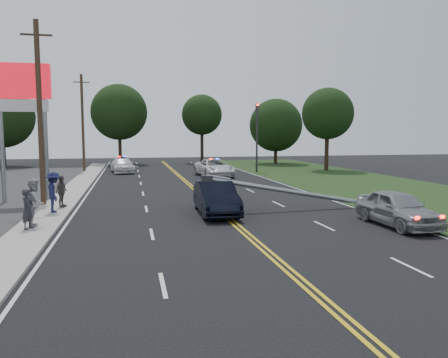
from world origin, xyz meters
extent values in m
plane|color=black|center=(0.00, 0.00, 0.00)|extent=(120.00, 120.00, 0.00)
cube|color=#A29D92|center=(-8.40, 10.00, 0.06)|extent=(1.80, 70.00, 0.12)
cube|color=black|center=(13.50, 10.00, 0.01)|extent=(12.00, 80.00, 0.01)
cube|color=gold|center=(0.00, 10.00, 0.01)|extent=(0.36, 80.00, 0.00)
cylinder|color=gray|center=(-11.70, 14.00, 3.50)|extent=(0.24, 0.24, 7.00)
cylinder|color=gray|center=(-9.30, 14.00, 3.50)|extent=(0.24, 0.24, 7.00)
cube|color=red|center=(-10.50, 14.00, 7.00)|extent=(3.20, 0.35, 2.00)
cube|color=white|center=(-10.50, 14.00, 5.60)|extent=(2.80, 0.30, 0.70)
cylinder|color=#2D2D30|center=(8.30, 30.00, 3.50)|extent=(0.20, 0.20, 7.00)
cube|color=#2D2D30|center=(8.30, 30.00, 6.60)|extent=(0.28, 0.28, 0.90)
sphere|color=#FF0C07|center=(8.30, 29.84, 6.90)|extent=(0.22, 0.22, 0.22)
cylinder|color=#2D2D30|center=(8.10, 8.00, 0.35)|extent=(0.44, 0.44, 0.70)
cylinder|color=gray|center=(3.67, 8.00, 0.98)|extent=(8.90, 0.24, 1.80)
cube|color=#2D2D30|center=(-0.76, 8.00, 1.76)|extent=(0.55, 0.32, 0.30)
cylinder|color=#382619|center=(-9.20, 12.00, 5.00)|extent=(0.28, 0.28, 10.00)
cube|color=#382619|center=(-9.20, 12.00, 9.20)|extent=(1.60, 0.10, 0.10)
cylinder|color=#382619|center=(-9.20, 34.00, 5.00)|extent=(0.28, 0.28, 10.00)
cube|color=#382619|center=(-9.20, 34.00, 9.20)|extent=(1.60, 0.10, 0.10)
cylinder|color=black|center=(-19.35, 43.52, 1.75)|extent=(0.44, 0.44, 3.50)
sphere|color=black|center=(-19.35, 43.52, 6.03)|extent=(7.52, 7.52, 7.52)
cylinder|color=black|center=(-5.77, 45.34, 1.95)|extent=(0.44, 0.44, 3.91)
sphere|color=black|center=(-5.77, 45.34, 6.73)|extent=(7.22, 7.22, 7.22)
cylinder|color=black|center=(5.15, 45.81, 1.89)|extent=(0.44, 0.44, 3.78)
sphere|color=black|center=(5.15, 45.81, 6.51)|extent=(5.48, 5.48, 5.48)
cylinder|color=black|center=(14.35, 41.73, 1.47)|extent=(0.44, 0.44, 2.94)
sphere|color=black|center=(14.35, 41.73, 5.06)|extent=(6.93, 6.93, 6.93)
cylinder|color=black|center=(16.43, 30.75, 1.78)|extent=(0.44, 0.44, 3.55)
sphere|color=black|center=(16.43, 30.75, 6.12)|extent=(5.55, 5.55, 5.55)
imported|color=black|center=(-0.35, 7.74, 0.82)|extent=(1.85, 5.00, 1.64)
imported|color=#919298|center=(6.81, 3.35, 0.78)|extent=(1.89, 4.58, 1.55)
imported|color=silver|center=(3.15, 26.50, 0.81)|extent=(3.34, 6.10, 1.62)
imported|color=silver|center=(-5.28, 32.39, 0.75)|extent=(2.78, 5.38, 1.49)
imported|color=#292931|center=(-8.61, 5.49, 0.94)|extent=(0.56, 0.69, 1.65)
imported|color=#A9A9AD|center=(-8.44, 6.08, 1.13)|extent=(0.92, 1.09, 2.02)
imported|color=#191B40|center=(-8.20, 9.27, 1.12)|extent=(1.02, 1.43, 2.01)
imported|color=#594E47|center=(-8.08, 10.83, 0.96)|extent=(0.72, 1.07, 1.68)
camera|label=1|loc=(-4.47, -13.31, 4.01)|focal=35.00mm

